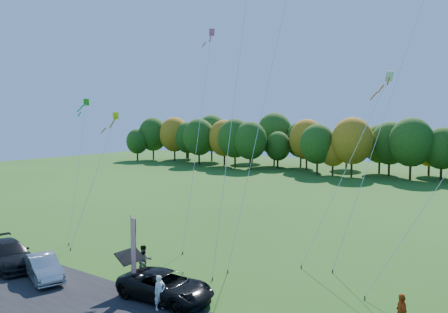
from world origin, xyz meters
The scene contains 16 objects.
ground centered at (0.00, 0.00, 0.00)m, with size 160.00×160.00×0.00m, color #225015.
asphalt_strip centered at (0.00, -4.00, 0.01)m, with size 90.00×6.00×0.01m, color black.
tree_line centered at (0.00, 55.00, 0.00)m, with size 116.00×12.00×10.00m, color #1E4711, non-canonical shape.
black_suv centered at (1.26, -1.15, 0.74)m, with size 2.47×5.36×1.49m, color black.
silver_sedan centered at (-6.72, -3.13, 0.71)m, with size 1.50×4.31×1.42m, color #98989C.
dark_truck_a centered at (-10.56, -3.13, 0.81)m, with size 2.28×5.60×1.63m, color black.
person_tailgate_a centered at (1.83, -2.20, 0.86)m, with size 0.63×0.41×1.72m, color white.
person_tailgate_b centered at (-2.12, 0.64, 0.95)m, with size 0.93×0.72×1.91m, color gray.
feather_flag centered at (-0.80, -1.47, 2.61)m, with size 0.55×0.21×4.27m.
kite_delta_blue centered at (0.57, 7.18, 14.71)m, with size 3.62×10.39×29.69m.
kite_parafoil_orange centered at (8.97, 13.47, 11.95)m, with size 5.78×11.90×24.22m.
kite_delta_red centered at (1.60, 10.41, 16.04)m, with size 2.83×10.44×23.67m.
kite_diamond_yellow centered at (-11.26, 4.43, 5.01)m, with size 2.58×6.80×10.38m.
kite_diamond_green centered at (-13.17, 4.29, 5.57)m, with size 4.06×5.18×11.51m.
kite_diamond_white centered at (6.69, 10.85, 6.35)m, with size 3.95×7.40×13.15m.
kite_diamond_pink centered at (-4.66, 9.22, 8.57)m, with size 3.84×8.48×17.53m.
Camera 1 is at (16.52, -17.61, 9.49)m, focal length 35.00 mm.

